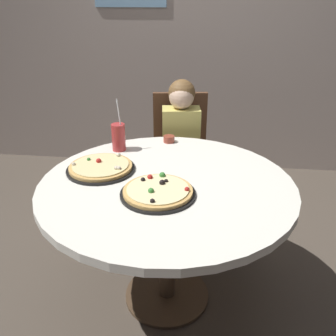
# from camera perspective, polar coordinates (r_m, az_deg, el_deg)

# --- Properties ---
(ground_plane) EXTENTS (8.00, 8.00, 0.00)m
(ground_plane) POSITION_cam_1_polar(r_m,az_deg,el_deg) (2.19, -0.17, -19.85)
(ground_plane) COLOR #4C4238
(wall_with_window) EXTENTS (5.20, 0.14, 2.90)m
(wall_with_window) POSITION_cam_1_polar(r_m,az_deg,el_deg) (3.45, 3.98, 23.71)
(wall_with_window) COLOR #A8998E
(wall_with_window) RESTS_ON ground_plane
(dining_table) EXTENTS (1.26, 1.26, 0.75)m
(dining_table) POSITION_cam_1_polar(r_m,az_deg,el_deg) (1.78, -0.19, -4.85)
(dining_table) COLOR silver
(dining_table) RESTS_ON ground_plane
(chair_wooden) EXTENTS (0.45, 0.45, 0.95)m
(chair_wooden) POSITION_cam_1_polar(r_m,az_deg,el_deg) (2.66, 1.97, 2.80)
(chair_wooden) COLOR brown
(chair_wooden) RESTS_ON ground_plane
(diner_child) EXTENTS (0.30, 0.43, 1.08)m
(diner_child) POSITION_cam_1_polar(r_m,az_deg,el_deg) (2.51, 2.10, 0.22)
(diner_child) COLOR #3F4766
(diner_child) RESTS_ON ground_plane
(pizza_veggie) EXTENTS (0.35, 0.35, 0.05)m
(pizza_veggie) POSITION_cam_1_polar(r_m,az_deg,el_deg) (1.62, -1.64, -3.82)
(pizza_veggie) COLOR black
(pizza_veggie) RESTS_ON dining_table
(pizza_cheese) EXTENTS (0.36, 0.36, 0.05)m
(pizza_cheese) POSITION_cam_1_polar(r_m,az_deg,el_deg) (1.88, -10.79, 0.11)
(pizza_cheese) COLOR black
(pizza_cheese) RESTS_ON dining_table
(soda_cup) EXTENTS (0.08, 0.08, 0.31)m
(soda_cup) POSITION_cam_1_polar(r_m,az_deg,el_deg) (2.09, -7.99, 4.97)
(soda_cup) COLOR #B73333
(soda_cup) RESTS_ON dining_table
(sauce_bowl) EXTENTS (0.07, 0.07, 0.04)m
(sauce_bowl) POSITION_cam_1_polar(r_m,az_deg,el_deg) (2.22, 0.16, 4.70)
(sauce_bowl) COLOR brown
(sauce_bowl) RESTS_ON dining_table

